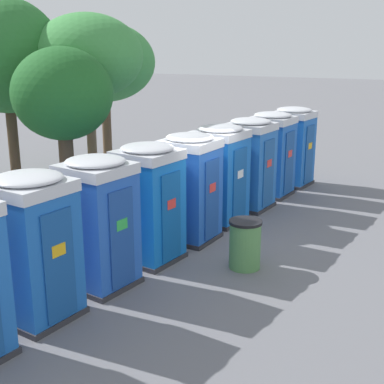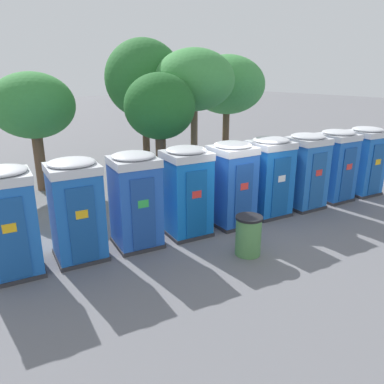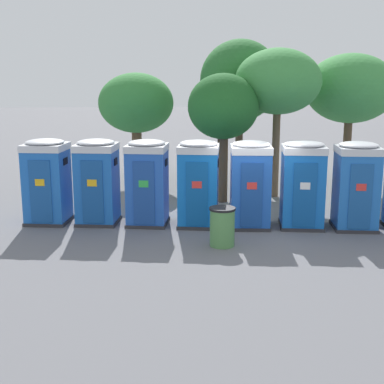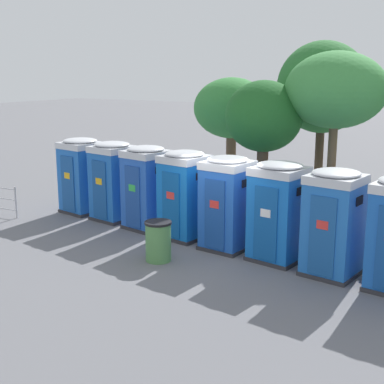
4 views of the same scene
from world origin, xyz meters
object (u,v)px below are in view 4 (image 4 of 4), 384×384
(portapotty_1, at_px, (113,181))
(street_tree_0, at_px, (264,118))
(portapotty_0, at_px, (81,175))
(street_tree_2, at_px, (323,88))
(portapotty_2, at_px, (147,187))
(street_tree_1, at_px, (232,109))
(street_tree_3, at_px, (336,91))
(trash_can, at_px, (158,241))
(portapotty_4, at_px, (227,203))
(portapotty_6, at_px, (333,222))
(portapotty_3, at_px, (184,194))
(portapotty_5, at_px, (278,211))

(portapotty_1, height_order, street_tree_0, street_tree_0)
(portapotty_0, xyz_separation_m, street_tree_2, (6.63, 4.90, 2.87))
(portapotty_2, xyz_separation_m, street_tree_1, (-0.43, 6.58, 1.94))
(portapotty_0, bearing_deg, street_tree_0, 21.93)
(street_tree_2, bearing_deg, street_tree_3, -62.93)
(portapotty_0, xyz_separation_m, trash_can, (4.93, -2.69, -0.76))
(portapotty_4, height_order, street_tree_0, street_tree_0)
(portapotty_2, bearing_deg, street_tree_0, 45.93)
(street_tree_2, bearing_deg, street_tree_1, 162.99)
(portapotty_0, height_order, portapotty_4, same)
(portapotty_4, xyz_separation_m, street_tree_2, (0.64, 5.85, 2.87))
(street_tree_1, bearing_deg, trash_can, -75.02)
(portapotty_4, bearing_deg, portapotty_6, -8.37)
(street_tree_2, bearing_deg, portapotty_1, -135.23)
(portapotty_6, bearing_deg, street_tree_2, 110.50)
(trash_can, bearing_deg, street_tree_3, 64.23)
(portapotty_1, relative_size, portapotty_3, 1.00)
(portapotty_2, distance_m, portapotty_3, 1.52)
(street_tree_1, distance_m, street_tree_2, 4.34)
(portapotty_4, xyz_separation_m, street_tree_0, (-0.37, 3.21, 2.00))
(portapotty_1, relative_size, portapotty_6, 1.00)
(portapotty_1, xyz_separation_m, street_tree_0, (4.11, 2.45, 2.00))
(portapotty_3, height_order, trash_can, portapotty_3)
(street_tree_3, bearing_deg, portapotty_3, -131.11)
(street_tree_2, bearing_deg, portapotty_5, -81.79)
(trash_can, bearing_deg, portapotty_0, 151.42)
(portapotty_1, relative_size, street_tree_1, 0.57)
(street_tree_2, relative_size, trash_can, 5.57)
(portapotty_4, distance_m, street_tree_2, 6.55)
(portapotty_2, distance_m, street_tree_3, 6.40)
(portapotty_1, xyz_separation_m, trash_can, (3.43, -2.50, -0.76))
(portapotty_6, bearing_deg, trash_can, -162.29)
(portapotty_3, xyz_separation_m, trash_can, (0.44, -2.00, -0.76))
(portapotty_1, relative_size, street_tree_3, 0.48)
(street_tree_0, bearing_deg, portapotty_1, -149.24)
(portapotty_1, xyz_separation_m, street_tree_3, (6.14, 3.11, 2.85))
(portapotty_2, height_order, street_tree_3, street_tree_3)
(street_tree_1, xyz_separation_m, street_tree_3, (5.07, -3.22, 0.90))
(portapotty_2, distance_m, street_tree_1, 6.88)
(portapotty_4, distance_m, street_tree_1, 8.11)
(street_tree_0, height_order, street_tree_3, street_tree_3)
(portapotty_6, bearing_deg, street_tree_0, 132.69)
(portapotty_6, height_order, street_tree_0, street_tree_0)
(portapotty_3, relative_size, portapotty_4, 1.00)
(portapotty_3, relative_size, portapotty_6, 1.00)
(portapotty_1, distance_m, portapotty_3, 3.03)
(portapotty_0, bearing_deg, portapotty_5, -8.33)
(portapotty_6, distance_m, street_tree_2, 7.30)
(street_tree_3, xyz_separation_m, trash_can, (-2.71, -5.61, -3.61))
(portapotty_3, bearing_deg, portapotty_6, -8.95)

